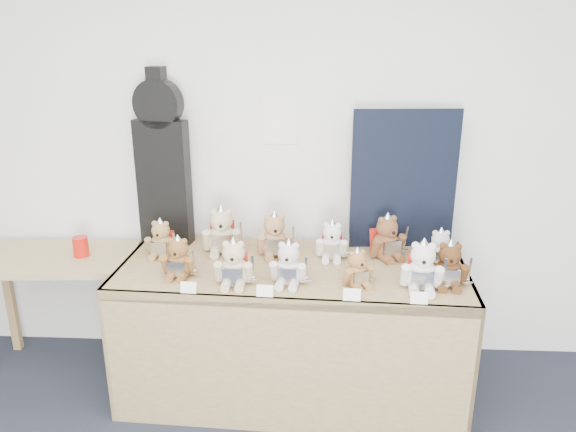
{
  "coord_description": "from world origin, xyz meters",
  "views": [
    {
      "loc": [
        0.38,
        -0.91,
        2.12
      ],
      "look_at": [
        0.24,
        1.9,
        1.15
      ],
      "focal_mm": 35.0,
      "sensor_mm": 36.0,
      "label": 1
    }
  ],
  "objects_px": {
    "teddy_front_far_left": "(179,259)",
    "teddy_front_left": "(234,265)",
    "teddy_back_centre_right": "(332,242)",
    "teddy_front_far_right": "(422,268)",
    "side_table": "(57,275)",
    "display_table": "(291,300)",
    "guitar_case": "(162,160)",
    "teddy_front_centre": "(289,265)",
    "teddy_back_right": "(387,239)",
    "red_cup": "(81,247)",
    "teddy_back_end": "(440,249)",
    "teddy_back_left": "(222,233)",
    "teddy_front_right": "(357,269)",
    "teddy_back_centre_left": "(275,237)",
    "teddy_back_far_left": "(161,240)",
    "teddy_front_end": "(449,267)"
  },
  "relations": [
    {
      "from": "teddy_front_far_left",
      "to": "teddy_front_left",
      "type": "relative_size",
      "value": 0.9
    },
    {
      "from": "teddy_back_centre_right",
      "to": "teddy_front_far_right",
      "type": "bearing_deg",
      "value": -37.65
    },
    {
      "from": "side_table",
      "to": "teddy_front_far_right",
      "type": "bearing_deg",
      "value": -14.5
    },
    {
      "from": "display_table",
      "to": "guitar_case",
      "type": "distance_m",
      "value": 1.15
    },
    {
      "from": "teddy_front_centre",
      "to": "teddy_back_right",
      "type": "bearing_deg",
      "value": 40.74
    },
    {
      "from": "display_table",
      "to": "red_cup",
      "type": "xyz_separation_m",
      "value": [
        -1.29,
        0.24,
        0.2
      ]
    },
    {
      "from": "teddy_back_end",
      "to": "teddy_back_left",
      "type": "bearing_deg",
      "value": 173.29
    },
    {
      "from": "teddy_front_centre",
      "to": "teddy_back_left",
      "type": "height_order",
      "value": "teddy_back_left"
    },
    {
      "from": "guitar_case",
      "to": "teddy_front_right",
      "type": "height_order",
      "value": "guitar_case"
    },
    {
      "from": "side_table",
      "to": "teddy_back_centre_left",
      "type": "height_order",
      "value": "teddy_back_centre_left"
    },
    {
      "from": "red_cup",
      "to": "teddy_back_left",
      "type": "relative_size",
      "value": 0.39
    },
    {
      "from": "teddy_front_left",
      "to": "teddy_back_end",
      "type": "distance_m",
      "value": 1.17
    },
    {
      "from": "teddy_front_right",
      "to": "teddy_back_centre_right",
      "type": "bearing_deg",
      "value": 84.47
    },
    {
      "from": "display_table",
      "to": "teddy_back_right",
      "type": "bearing_deg",
      "value": 25.77
    },
    {
      "from": "red_cup",
      "to": "teddy_front_centre",
      "type": "relative_size",
      "value": 0.46
    },
    {
      "from": "teddy_back_centre_left",
      "to": "teddy_back_centre_right",
      "type": "xyz_separation_m",
      "value": [
        0.34,
        -0.03,
        -0.02
      ]
    },
    {
      "from": "teddy_back_far_left",
      "to": "teddy_back_centre_left",
      "type": "bearing_deg",
      "value": 7.54
    },
    {
      "from": "teddy_front_right",
      "to": "teddy_back_end",
      "type": "xyz_separation_m",
      "value": [
        0.48,
        0.29,
        0.01
      ]
    },
    {
      "from": "teddy_front_end",
      "to": "teddy_back_far_left",
      "type": "height_order",
      "value": "teddy_front_end"
    },
    {
      "from": "teddy_front_left",
      "to": "teddy_back_centre_left",
      "type": "distance_m",
      "value": 0.44
    },
    {
      "from": "teddy_front_centre",
      "to": "teddy_back_centre_left",
      "type": "xyz_separation_m",
      "value": [
        -0.1,
        0.38,
        0.01
      ]
    },
    {
      "from": "red_cup",
      "to": "teddy_back_far_left",
      "type": "xyz_separation_m",
      "value": [
        0.51,
        -0.05,
        0.07
      ]
    },
    {
      "from": "teddy_front_left",
      "to": "teddy_back_far_left",
      "type": "distance_m",
      "value": 0.6
    },
    {
      "from": "teddy_front_left",
      "to": "teddy_front_centre",
      "type": "bearing_deg",
      "value": 3.93
    },
    {
      "from": "teddy_front_far_left",
      "to": "teddy_back_far_left",
      "type": "bearing_deg",
      "value": 125.4
    },
    {
      "from": "side_table",
      "to": "teddy_back_right",
      "type": "bearing_deg",
      "value": -3.64
    },
    {
      "from": "red_cup",
      "to": "teddy_back_far_left",
      "type": "bearing_deg",
      "value": -5.93
    },
    {
      "from": "red_cup",
      "to": "teddy_front_far_right",
      "type": "bearing_deg",
      "value": -12.13
    },
    {
      "from": "teddy_front_right",
      "to": "teddy_back_centre_left",
      "type": "distance_m",
      "value": 0.6
    },
    {
      "from": "guitar_case",
      "to": "red_cup",
      "type": "xyz_separation_m",
      "value": [
        -0.49,
        -0.19,
        -0.5
      ]
    },
    {
      "from": "red_cup",
      "to": "teddy_back_left",
      "type": "height_order",
      "value": "teddy_back_left"
    },
    {
      "from": "red_cup",
      "to": "teddy_front_far_right",
      "type": "relative_size",
      "value": 0.41
    },
    {
      "from": "teddy_front_far_right",
      "to": "teddy_front_right",
      "type": "bearing_deg",
      "value": -179.73
    },
    {
      "from": "display_table",
      "to": "teddy_front_right",
      "type": "bearing_deg",
      "value": -19.79
    },
    {
      "from": "guitar_case",
      "to": "teddy_front_centre",
      "type": "relative_size",
      "value": 4.0
    },
    {
      "from": "display_table",
      "to": "guitar_case",
      "type": "height_order",
      "value": "guitar_case"
    },
    {
      "from": "display_table",
      "to": "teddy_back_right",
      "type": "xyz_separation_m",
      "value": [
        0.55,
        0.23,
        0.29
      ]
    },
    {
      "from": "teddy_back_centre_right",
      "to": "teddy_back_end",
      "type": "bearing_deg",
      "value": -3.33
    },
    {
      "from": "side_table",
      "to": "teddy_back_centre_right",
      "type": "bearing_deg",
      "value": -4.63
    },
    {
      "from": "teddy_front_far_left",
      "to": "teddy_front_end",
      "type": "distance_m",
      "value": 1.43
    },
    {
      "from": "guitar_case",
      "to": "teddy_back_left",
      "type": "xyz_separation_m",
      "value": [
        0.37,
        -0.17,
        -0.4
      ]
    },
    {
      "from": "teddy_front_right",
      "to": "teddy_front_far_right",
      "type": "distance_m",
      "value": 0.33
    },
    {
      "from": "display_table",
      "to": "teddy_back_right",
      "type": "distance_m",
      "value": 0.66
    },
    {
      "from": "side_table",
      "to": "teddy_front_centre",
      "type": "relative_size",
      "value": 3.61
    },
    {
      "from": "teddy_front_left",
      "to": "teddy_back_centre_left",
      "type": "relative_size",
      "value": 0.96
    },
    {
      "from": "teddy_front_far_right",
      "to": "teddy_front_end",
      "type": "xyz_separation_m",
      "value": [
        0.15,
        0.05,
        -0.01
      ]
    },
    {
      "from": "teddy_front_far_left",
      "to": "teddy_front_centre",
      "type": "relative_size",
      "value": 0.94
    },
    {
      "from": "teddy_front_far_right",
      "to": "teddy_back_far_left",
      "type": "height_order",
      "value": "teddy_front_far_right"
    },
    {
      "from": "side_table",
      "to": "teddy_front_left",
      "type": "height_order",
      "value": "teddy_front_left"
    },
    {
      "from": "guitar_case",
      "to": "teddy_back_right",
      "type": "distance_m",
      "value": 1.42
    }
  ]
}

